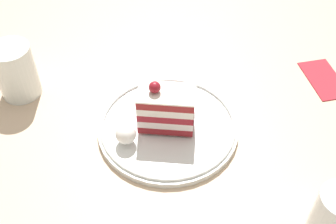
% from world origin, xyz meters
% --- Properties ---
extents(ground_plane, '(2.40, 2.40, 0.00)m').
position_xyz_m(ground_plane, '(0.00, 0.00, 0.00)').
color(ground_plane, '#CFB191').
extents(dessert_plate, '(0.25, 0.25, 0.02)m').
position_xyz_m(dessert_plate, '(-0.03, 0.01, 0.01)').
color(dessert_plate, silver).
rests_on(dessert_plate, ground_plane).
extents(cake_slice, '(0.11, 0.10, 0.10)m').
position_xyz_m(cake_slice, '(-0.03, 0.02, 0.06)').
color(cake_slice, maroon).
rests_on(cake_slice, dessert_plate).
extents(whipped_cream_dollop, '(0.04, 0.04, 0.03)m').
position_xyz_m(whipped_cream_dollop, '(-0.11, 0.02, 0.03)').
color(whipped_cream_dollop, white).
rests_on(whipped_cream_dollop, dessert_plate).
extents(fork, '(0.07, 0.10, 0.00)m').
position_xyz_m(fork, '(0.05, 0.06, 0.02)').
color(fork, silver).
rests_on(fork, dessert_plate).
extents(drink_glass_near, '(0.08, 0.08, 0.11)m').
position_xyz_m(drink_glass_near, '(-0.23, 0.24, 0.05)').
color(drink_glass_near, white).
rests_on(drink_glass_near, ground_plane).
extents(drink_glass_far, '(0.06, 0.06, 0.09)m').
position_xyz_m(drink_glass_far, '(0.07, -0.28, 0.04)').
color(drink_glass_far, silver).
rests_on(drink_glass_far, ground_plane).
extents(folded_napkin, '(0.10, 0.13, 0.00)m').
position_xyz_m(folded_napkin, '(0.31, -0.03, 0.00)').
color(folded_napkin, '#B22834').
rests_on(folded_napkin, ground_plane).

